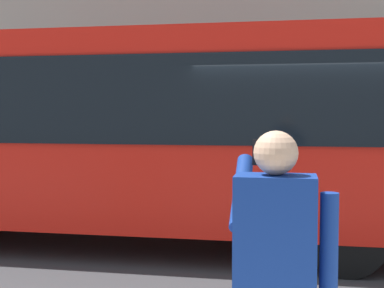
# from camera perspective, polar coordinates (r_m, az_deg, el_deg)

# --- Properties ---
(ground_plane) EXTENTS (60.00, 60.00, 0.00)m
(ground_plane) POSITION_cam_1_polar(r_m,az_deg,el_deg) (7.62, 11.08, -11.45)
(ground_plane) COLOR #38383A
(red_bus) EXTENTS (9.05, 2.54, 3.08)m
(red_bus) POSITION_cam_1_polar(r_m,az_deg,el_deg) (7.92, -6.93, 1.48)
(red_bus) COLOR red
(red_bus) RESTS_ON ground_plane
(pedestrian_photographer) EXTENTS (0.53, 0.52, 1.70)m
(pedestrian_photographer) POSITION_cam_1_polar(r_m,az_deg,el_deg) (2.77, 8.89, -13.38)
(pedestrian_photographer) COLOR #4C4238
(pedestrian_photographer) RESTS_ON sidewalk_curb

